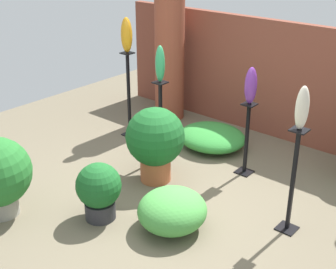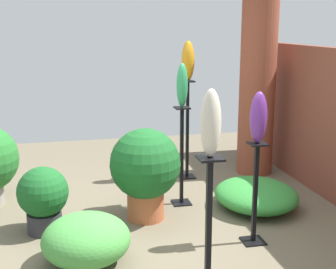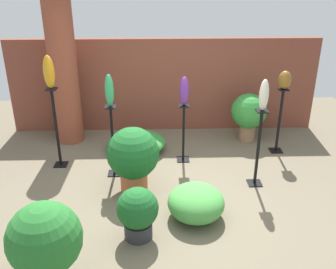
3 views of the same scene
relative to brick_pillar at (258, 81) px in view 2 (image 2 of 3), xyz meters
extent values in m
plane|color=#6B604C|center=(1.69, -1.89, -1.24)|extent=(8.00, 8.00, 0.00)
cylinder|color=brown|center=(0.00, 0.00, 0.00)|extent=(0.47, 0.47, 2.48)
cube|color=black|center=(2.97, -1.59, -0.67)|extent=(0.04, 0.04, 1.15)
cube|color=black|center=(2.97, -1.59, -0.10)|extent=(0.16, 0.16, 0.02)
cube|color=black|center=(0.90, -1.25, -1.23)|extent=(0.20, 0.20, 0.01)
cube|color=black|center=(0.90, -1.25, -0.69)|extent=(0.04, 0.04, 1.10)
cube|color=black|center=(0.90, -1.25, -0.15)|extent=(0.16, 0.16, 0.02)
cube|color=black|center=(1.97, -0.83, -1.23)|extent=(0.20, 0.20, 0.01)
cube|color=black|center=(1.97, -0.83, -0.77)|extent=(0.04, 0.04, 0.95)
cube|color=black|center=(1.97, -0.83, -0.30)|extent=(0.16, 0.16, 0.01)
cube|color=black|center=(0.02, -0.95, -1.23)|extent=(0.20, 0.20, 0.01)
cube|color=black|center=(0.02, -0.95, -0.60)|extent=(0.04, 0.04, 1.27)
cube|color=black|center=(0.02, -0.95, 0.03)|extent=(0.16, 0.16, 0.02)
ellipsoid|color=beige|center=(2.97, -1.59, 0.13)|extent=(0.13, 0.13, 0.44)
ellipsoid|color=#2D9356|center=(0.90, -1.25, 0.09)|extent=(0.12, 0.12, 0.47)
ellipsoid|color=#6B2D8C|center=(1.97, -0.83, -0.06)|extent=(0.15, 0.15, 0.46)
ellipsoid|color=orange|center=(0.02, -0.95, 0.28)|extent=(0.16, 0.16, 0.49)
cylinder|color=#2D2D33|center=(1.32, -2.72, -1.14)|extent=(0.33, 0.33, 0.20)
sphere|color=#195923|center=(1.32, -2.72, -0.83)|extent=(0.49, 0.49, 0.49)
cylinder|color=#B25B38|center=(1.22, -1.71, -1.10)|extent=(0.38, 0.38, 0.28)
sphere|color=#195923|center=(1.22, -1.71, -0.65)|extent=(0.72, 0.72, 0.72)
ellipsoid|color=#479942|center=(2.03, -2.36, -1.03)|extent=(0.72, 0.74, 0.43)
ellipsoid|color=#338C38|center=(1.20, -0.48, -1.09)|extent=(0.98, 0.89, 0.30)
camera|label=1|loc=(4.65, -5.50, 1.70)|focal=50.00mm
camera|label=2|loc=(5.69, -2.48, 0.73)|focal=50.00mm
camera|label=3|loc=(1.55, -6.46, 1.83)|focal=42.00mm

